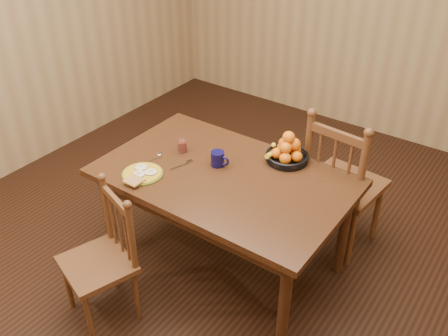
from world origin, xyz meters
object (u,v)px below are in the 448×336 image
Objects in this scene: fruit_bowl at (287,152)px; breakfast_plate at (142,174)px; dining_table at (224,185)px; chair_far at (341,184)px; coffee_mug at (218,159)px; chair_near at (102,260)px.

breakfast_plate is at bearing -133.67° from fruit_bowl.
dining_table is 0.86m from chair_far.
chair_far reaches higher than coffee_mug.
coffee_mug is at bearing -136.75° from fruit_bowl.
chair_far is at bearing 50.12° from dining_table.
coffee_mug is at bearing 48.18° from chair_far.
coffee_mug is (-0.64, -0.59, 0.28)m from chair_far.
dining_table is 0.53m from breakfast_plate.
fruit_bowl is (-0.30, -0.27, 0.29)m from chair_far.
chair_near is 3.08× the size of breakfast_plate.
chair_far is 1.22× the size of chair_near.
dining_table is 0.89m from chair_near.
coffee_mug is at bearing 144.75° from dining_table.
breakfast_plate is 0.50m from coffee_mug.
chair_near is 0.58m from breakfast_plate.
chair_near reaches higher than coffee_mug.
breakfast_plate is at bearing -143.58° from dining_table.
chair_near is 1.36m from fruit_bowl.
chair_far is at bearing 76.89° from chair_near.
dining_table is 0.18m from coffee_mug.
breakfast_plate is 0.99× the size of fruit_bowl.
chair_near is at bearing -105.97° from coffee_mug.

